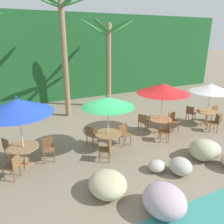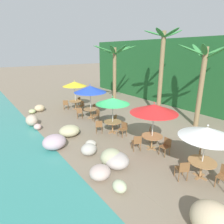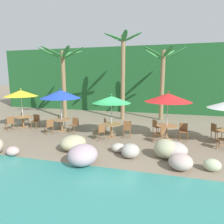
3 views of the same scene
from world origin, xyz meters
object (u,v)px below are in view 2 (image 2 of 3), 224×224
Objects in this scene: chair_yellow_inland at (80,101)px; dining_table_white at (202,164)px; dining_table_yellow at (76,102)px; chair_green_inland at (117,120)px; umbrella_blue at (90,89)px; chair_green_seaward at (123,128)px; chair_yellow_left at (66,104)px; umbrella_green at (113,101)px; umbrella_red at (154,109)px; umbrella_yellow at (74,84)px; umbrella_white at (207,132)px; chair_red_left at (137,142)px; chair_white_inland at (202,156)px; palm_tree_second at (162,63)px; palm_tree_third at (203,73)px; chair_red_seaward at (166,145)px; dining_table_blue at (91,110)px; chair_white_left at (183,169)px; chair_green_left at (99,126)px; chair_yellow_seaward at (82,105)px; chair_red_inland at (152,133)px; dining_table_red at (152,138)px; dining_table_green at (113,123)px; chair_blue_left at (80,112)px; chair_blue_inland at (95,109)px; palm_tree_nearest at (115,63)px.

chair_yellow_inland is 0.79× the size of dining_table_white.
dining_table_yellow is 1.26× the size of chair_green_inland.
chair_green_seaward is (4.05, -0.12, -1.75)m from umbrella_blue.
dining_table_yellow is 0.86m from chair_yellow_left.
umbrella_green is 2.97m from umbrella_red.
umbrella_yellow is 1.10× the size of umbrella_white.
chair_yellow_left is 0.37× the size of umbrella_green.
umbrella_green is at bearing -5.53° from umbrella_blue.
chair_green_inland and chair_red_left have the same top height.
chair_yellow_left is 1.00× the size of chair_white_inland.
palm_tree_second is at bearing 30.30° from chair_yellow_inland.
palm_tree_third is at bearing 24.58° from chair_yellow_inland.
chair_yellow_inland is at bearing 170.14° from umbrella_green.
chair_red_seaward is at bearing 171.57° from umbrella_white.
chair_yellow_left reaches higher than dining_table_blue.
dining_table_yellow is 1.00× the size of dining_table_blue.
chair_white_left is (-0.33, -0.79, -1.49)m from umbrella_white.
chair_yellow_inland is 0.14× the size of palm_tree_second.
chair_red_left is at bearing -7.02° from dining_table_blue.
chair_yellow_seaward is at bearing 164.53° from chair_green_left.
chair_red_inland is at bearing 152.40° from chair_white_left.
umbrella_red is 2.33× the size of dining_table_red.
dining_table_red is 0.20× the size of palm_tree_third.
chair_yellow_seaward is 5.04m from chair_green_left.
chair_red_inland is (5.58, 0.71, -1.75)m from umbrella_blue.
dining_table_green is at bearing 173.68° from chair_white_left.
dining_table_red is 3.20m from umbrella_white.
dining_table_blue is at bearing 159.26° from chair_green_left.
chair_green_inland is (5.62, 0.25, -1.73)m from umbrella_yellow.
umbrella_yellow is 11.76m from chair_white_left.
chair_yellow_inland is 1.00× the size of chair_yellow_left.
palm_tree_third is (0.15, 4.28, 3.08)m from chair_red_inland.
chair_red_inland is at bearing 13.85° from chair_blue_left.
dining_table_white is (9.03, -0.13, 0.00)m from dining_table_blue.
palm_tree_second is at bearing 137.66° from chair_white_left.
dining_table_green is 1.26× the size of chair_white_left.
chair_blue_inland is at bearing 169.83° from chair_green_seaward.
chair_yellow_seaward is at bearing 176.27° from chair_green_seaward.
chair_white_inland is 0.16× the size of palm_tree_third.
umbrella_blue is 6.37m from dining_table_red.
chair_red_seaward is at bearing -4.02° from chair_blue_inland.
umbrella_white is at bearing -18.96° from palm_tree_nearest.
umbrella_yellow is 2.33× the size of dining_table_yellow.
chair_green_inland is at bearing 2.58° from umbrella_yellow.
umbrella_white is (2.03, -0.30, 1.49)m from chair_red_seaward.
chair_green_inland is 6.49m from umbrella_white.
chair_red_seaward is (9.04, -0.11, 0.00)m from chair_yellow_seaward.
umbrella_yellow is 9.18m from dining_table_red.
chair_yellow_inland and chair_yellow_left have the same top height.
umbrella_blue is at bearing 173.97° from chair_white_left.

